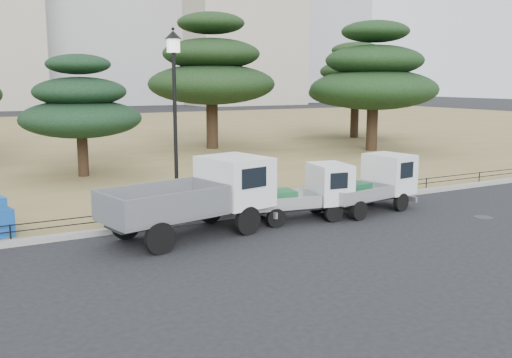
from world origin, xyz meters
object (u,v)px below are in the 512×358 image
truck_kei_front (307,192)px  truck_kei_rear (372,184)px  street_lamp (174,93)px  truck_large (198,194)px

truck_kei_front → truck_kei_rear: size_ratio=0.93×
truck_kei_front → street_lamp: bearing=166.2°
truck_kei_rear → street_lamp: 7.14m
truck_kei_front → truck_kei_rear: 2.59m
truck_large → truck_kei_front: bearing=-10.3°
truck_kei_front → street_lamp: street_lamp is taller
truck_large → truck_kei_rear: size_ratio=1.39×
truck_kei_rear → street_lamp: size_ratio=0.66×
truck_kei_rear → street_lamp: street_lamp is taller
truck_kei_front → truck_large: bearing=-169.9°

